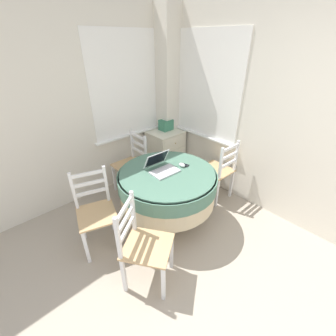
{
  "coord_description": "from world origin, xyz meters",
  "views": [
    {
      "loc": [
        -0.68,
        -0.1,
        2.08
      ],
      "look_at": [
        0.99,
        1.7,
        0.65
      ],
      "focal_mm": 24.0,
      "sensor_mm": 36.0,
      "label": 1
    }
  ],
  "objects": [
    {
      "name": "storage_box",
      "position": [
        1.72,
        2.54,
        0.83
      ],
      "size": [
        0.2,
        0.16,
        0.17
      ],
      "color": "#387A5B",
      "rests_on": "corner_cabinet"
    },
    {
      "name": "dining_chair_left_flank",
      "position": [
        0.01,
        1.79,
        0.45
      ],
      "size": [
        0.5,
        0.52,
        0.91
      ],
      "color": "tan",
      "rests_on": "ground_plane"
    },
    {
      "name": "dining_chair_near_back_window",
      "position": [
        0.91,
        2.41,
        0.45
      ],
      "size": [
        0.43,
        0.4,
        0.91
      ],
      "color": "tan",
      "rests_on": "ground_plane"
    },
    {
      "name": "corner_cabinet",
      "position": [
        1.67,
        2.49,
        0.38
      ],
      "size": [
        0.55,
        0.49,
        0.75
      ],
      "color": "silver",
      "rests_on": "ground_plane"
    },
    {
      "name": "round_dining_table",
      "position": [
        0.84,
        1.55,
        0.55
      ],
      "size": [
        1.18,
        1.18,
        0.72
      ],
      "color": "#4C3D2D",
      "rests_on": "ground_plane"
    },
    {
      "name": "laptop",
      "position": [
        0.82,
        1.62,
        0.77
      ],
      "size": [
        0.34,
        0.33,
        0.21
      ],
      "color": "silver",
      "rests_on": "round_dining_table"
    },
    {
      "name": "dining_chair_camera_near",
      "position": [
        0.11,
        1.08,
        0.45
      ],
      "size": [
        0.56,
        0.57,
        0.91
      ],
      "color": "tan",
      "rests_on": "ground_plane"
    },
    {
      "name": "cell_phone",
      "position": [
        1.1,
        1.53,
        0.73
      ],
      "size": [
        0.09,
        0.12,
        0.01
      ],
      "color": "black",
      "rests_on": "round_dining_table"
    },
    {
      "name": "corner_room_shell",
      "position": [
        1.11,
        1.73,
        1.28
      ],
      "size": [
        4.23,
        4.62,
        2.55
      ],
      "color": "silver",
      "rests_on": "ground_plane"
    },
    {
      "name": "computer_mouse",
      "position": [
        1.06,
        1.52,
        0.74
      ],
      "size": [
        0.06,
        0.09,
        0.05
      ],
      "color": "white",
      "rests_on": "round_dining_table"
    },
    {
      "name": "dining_chair_near_right_window",
      "position": [
        1.7,
        1.41,
        0.45
      ],
      "size": [
        0.4,
        0.43,
        0.91
      ],
      "color": "tan",
      "rests_on": "ground_plane"
    }
  ]
}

